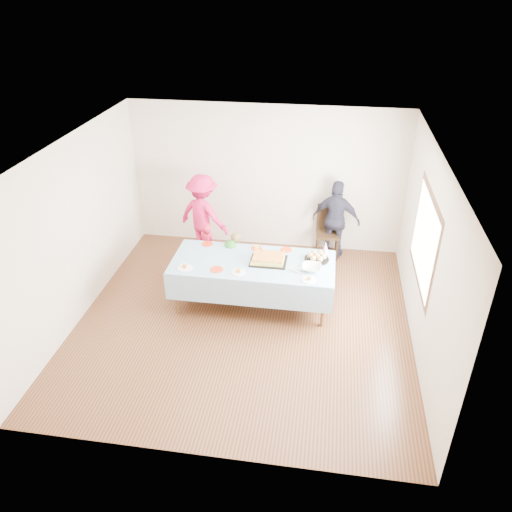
{
  "coord_description": "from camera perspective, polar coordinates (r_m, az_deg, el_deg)",
  "views": [
    {
      "loc": [
        1.11,
        -6.05,
        4.7
      ],
      "look_at": [
        0.14,
        0.3,
        0.98
      ],
      "focal_mm": 35.0,
      "sensor_mm": 36.0,
      "label": 1
    }
  ],
  "objects": [
    {
      "name": "toddler_mid",
      "position": [
        8.29,
        -2.89,
        -0.94
      ],
      "size": [
        0.5,
        0.42,
        0.86
      ],
      "primitive_type": "imported",
      "rotation": [
        0.0,
        0.0,
        3.57
      ],
      "color": "#2C7627",
      "rests_on": "ground"
    },
    {
      "name": "dining_chair",
      "position": [
        9.32,
        8.2,
        3.22
      ],
      "size": [
        0.44,
        0.44,
        0.96
      ],
      "rotation": [
        0.0,
        0.0,
        0.06
      ],
      "color": "black",
      "rests_on": "ground"
    },
    {
      "name": "punch_bowl",
      "position": [
        7.49,
        6.39,
        -1.34
      ],
      "size": [
        0.3,
        0.3,
        0.07
      ],
      "primitive_type": "imported",
      "color": "silver",
      "rests_on": "party_table"
    },
    {
      "name": "toddler_right",
      "position": [
        8.43,
        -2.42,
        -0.16
      ],
      "size": [
        0.54,
        0.48,
        0.91
      ],
      "primitive_type": "imported",
      "rotation": [
        0.0,
        0.0,
        3.5
      ],
      "color": "tan",
      "rests_on": "ground"
    },
    {
      "name": "plate_red_far_c",
      "position": [
        8.02,
        0.07,
        0.88
      ],
      "size": [
        0.17,
        0.17,
        0.01
      ],
      "primitive_type": "cylinder",
      "color": "red",
      "rests_on": "party_table"
    },
    {
      "name": "plate_white_right",
      "position": [
        7.26,
        6.04,
        -2.72
      ],
      "size": [
        0.22,
        0.22,
        0.01
      ],
      "primitive_type": "cylinder",
      "color": "white",
      "rests_on": "party_table"
    },
    {
      "name": "party_hat",
      "position": [
        7.95,
        7.92,
        0.99
      ],
      "size": [
        0.11,
        0.11,
        0.19
      ],
      "primitive_type": "cone",
      "color": "silver",
      "rests_on": "party_table"
    },
    {
      "name": "plate_red_far_a",
      "position": [
        8.19,
        -5.58,
        1.38
      ],
      "size": [
        0.18,
        0.18,
        0.01
      ],
      "primitive_type": "cylinder",
      "color": "red",
      "rests_on": "party_table"
    },
    {
      "name": "plate_white_mid",
      "position": [
        7.4,
        -2.04,
        -1.88
      ],
      "size": [
        0.21,
        0.21,
        0.01
      ],
      "primitive_type": "cylinder",
      "color": "white",
      "rests_on": "party_table"
    },
    {
      "name": "plate_red_far_d",
      "position": [
        8.0,
        3.48,
        0.73
      ],
      "size": [
        0.18,
        0.18,
        0.01
      ],
      "primitive_type": "cylinder",
      "color": "red",
      "rests_on": "party_table"
    },
    {
      "name": "rolls_tray",
      "position": [
        7.75,
        6.96,
        -0.12
      ],
      "size": [
        0.38,
        0.38,
        0.11
      ],
      "color": "black",
      "rests_on": "party_table"
    },
    {
      "name": "plate_red_near",
      "position": [
        7.49,
        -4.51,
        -1.54
      ],
      "size": [
        0.19,
        0.19,
        0.01
      ],
      "primitive_type": "cylinder",
      "color": "red",
      "rests_on": "party_table"
    },
    {
      "name": "party_table",
      "position": [
        7.69,
        -0.36,
        -1.02
      ],
      "size": [
        2.5,
        1.1,
        0.78
      ],
      "color": "brown",
      "rests_on": "ground"
    },
    {
      "name": "fork_pile",
      "position": [
        7.42,
        4.71,
        -1.63
      ],
      "size": [
        0.24,
        0.18,
        0.07
      ],
      "primitive_type": null,
      "color": "white",
      "rests_on": "party_table"
    },
    {
      "name": "plate_red_far_b",
      "position": [
        8.12,
        -2.94,
        1.21
      ],
      "size": [
        0.17,
        0.17,
        0.01
      ],
      "primitive_type": "cylinder",
      "color": "red",
      "rests_on": "party_table"
    },
    {
      "name": "adult_right",
      "position": [
        9.15,
        9.13,
        4.09
      ],
      "size": [
        0.93,
        0.55,
        1.49
      ],
      "primitive_type": "imported",
      "rotation": [
        0.0,
        0.0,
        2.92
      ],
      "color": "#282736",
      "rests_on": "ground"
    },
    {
      "name": "room_walls",
      "position": [
        6.81,
        -1.1,
        4.61
      ],
      "size": [
        5.04,
        5.04,
        2.72
      ],
      "color": "beige",
      "rests_on": "ground"
    },
    {
      "name": "adult_left",
      "position": [
        9.2,
        -6.07,
        4.66
      ],
      "size": [
        1.14,
        0.9,
        1.55
      ],
      "primitive_type": "imported",
      "rotation": [
        0.0,
        0.0,
        2.77
      ],
      "color": "#D71A57",
      "rests_on": "ground"
    },
    {
      "name": "toddler_left",
      "position": [
        8.81,
        -5.49,
        1.05
      ],
      "size": [
        0.37,
        0.3,
        0.89
      ],
      "primitive_type": "imported",
      "rotation": [
        0.0,
        0.0,
        2.85
      ],
      "color": "red",
      "rests_on": "ground"
    },
    {
      "name": "birthday_cake",
      "position": [
        7.65,
        1.43,
        -0.34
      ],
      "size": [
        0.56,
        0.43,
        0.1
      ],
      "color": "black",
      "rests_on": "party_table"
    },
    {
      "name": "plate_white_left",
      "position": [
        7.58,
        -8.15,
        -1.34
      ],
      "size": [
        0.23,
        0.23,
        0.01
      ],
      "primitive_type": "cylinder",
      "color": "white",
      "rests_on": "party_table"
    },
    {
      "name": "ground",
      "position": [
        7.74,
        -1.38,
        -7.29
      ],
      "size": [
        5.0,
        5.0,
        0.0
      ],
      "primitive_type": "plane",
      "color": "#462714",
      "rests_on": "ground"
    }
  ]
}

